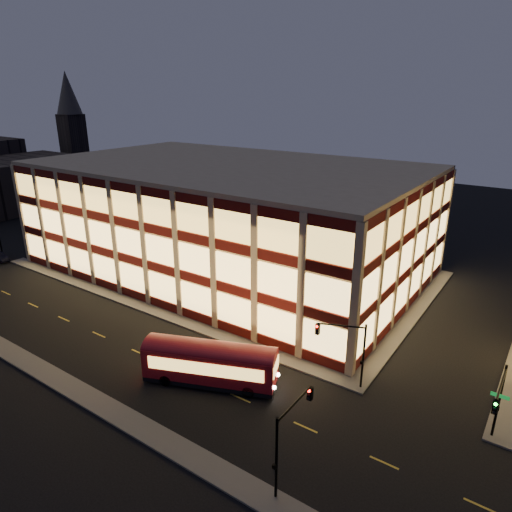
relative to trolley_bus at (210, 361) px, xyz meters
The scene contains 12 objects.
ground 14.03m from the trolley_bus, 155.74° to the left, with size 200.00×200.00×0.00m, color black.
sidewalk_office_south 17.14m from the trolley_bus, 156.82° to the left, with size 54.00×2.00×0.15m, color #514F4C.
sidewalk_office_east 25.03m from the trolley_bus, 65.47° to the left, with size 2.00×30.00×0.15m, color #514F4C.
sidewalk_near 14.74m from the trolley_bus, 149.99° to the right, with size 100.00×2.00×0.15m, color #514F4C.
office_building 27.92m from the trolley_bus, 124.53° to the left, with size 50.45×30.45×14.50m.
bg_building_a 78.37m from the trolley_bus, 162.39° to the left, with size 18.00×28.00×10.00m, color #2D2621.
church_tower 94.69m from the trolley_bus, 151.06° to the left, with size 5.00×5.00×18.00m, color #2D2621.
church_spire 96.72m from the trolley_bus, 151.06° to the left, with size 6.00×6.00×10.00m, color #4C473F.
traffic_signal_far 11.43m from the trolley_bus, 31.81° to the left, with size 3.79×1.87×6.00m.
traffic_signal_right 21.56m from the trolley_bus, 13.67° to the left, with size 1.20×4.37×6.00m.
traffic_signal_near 12.26m from the trolley_bus, 26.17° to the right, with size 0.32×4.45×6.00m.
trolley_bus is the anchor object (origin of this frame).
Camera 1 is at (34.55, -30.61, 23.49)m, focal length 32.00 mm.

